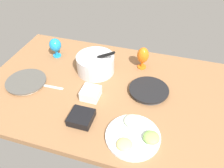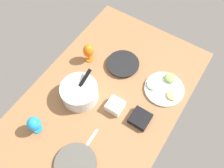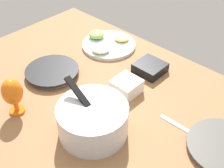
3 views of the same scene
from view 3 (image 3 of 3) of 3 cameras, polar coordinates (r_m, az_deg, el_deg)
The scene contains 9 objects.
ground_plane at distance 127.75cm, azimuth -1.79°, elevation -3.64°, with size 160.00×104.00×4.00cm, color #8C603D.
dinner_plate_left at distance 114.31cm, azimuth 21.25°, elevation -11.58°, with size 26.94×26.94×2.29cm.
dinner_plate_right at distance 141.78cm, azimuth -11.72°, elevation 2.36°, with size 25.65×25.65×3.08cm.
mixing_bowl at distance 108.47cm, azimuth -3.83°, elevation -6.91°, with size 27.70×26.61×19.33cm.
fruit_platter at distance 160.33cm, azimuth -0.90°, elevation 8.03°, with size 29.39×29.39×5.51cm.
hurricane_glass_orange at distance 120.53cm, azimuth -19.09°, elevation -1.68°, with size 8.38×8.38×16.69cm.
square_bowl_black at distance 141.40cm, azimuth 7.53°, elevation 3.30°, with size 13.20×13.20×4.64cm.
square_bowl_white at distance 127.71cm, azimuth 2.87°, elevation -0.33°, with size 11.15×11.15×6.49cm.
fork_by_left_plate at distance 117.69cm, azimuth 13.36°, elevation -8.16°, with size 18.00×1.80×0.60cm, color silver.
Camera 3 is at (-66.97, 64.99, 85.24)cm, focal length 46.27 mm.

